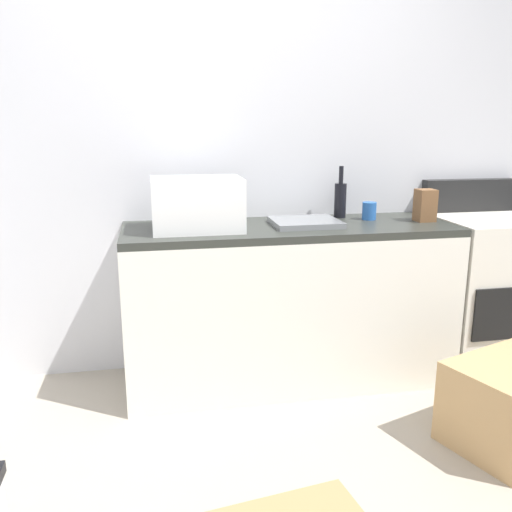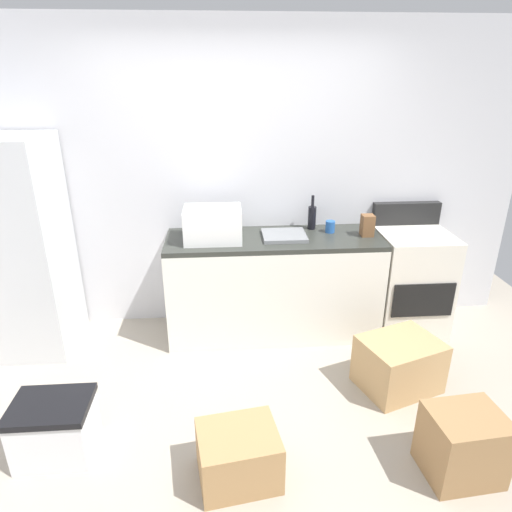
{
  "view_description": "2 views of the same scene",
  "coord_description": "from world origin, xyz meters",
  "px_view_note": "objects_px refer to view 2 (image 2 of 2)",
  "views": [
    {
      "loc": [
        -0.43,
        -1.6,
        1.44
      ],
      "look_at": [
        0.05,
        0.87,
        0.82
      ],
      "focal_mm": 37.91,
      "sensor_mm": 36.0,
      "label": 1
    },
    {
      "loc": [
        -0.12,
        -2.31,
        2.19
      ],
      "look_at": [
        0.13,
        0.9,
        0.86
      ],
      "focal_mm": 31.65,
      "sensor_mm": 36.0,
      "label": 2
    }
  ],
  "objects_px": {
    "wine_bottle": "(312,217)",
    "knife_block": "(367,225)",
    "storage_bin": "(55,429)",
    "stove_oven": "(409,279)",
    "coffee_mug": "(330,227)",
    "refrigerator": "(18,249)",
    "cardboard_box_large": "(238,455)",
    "microwave": "(213,224)",
    "cardboard_box_medium": "(463,444)",
    "cardboard_box_small": "(399,364)"
  },
  "relations": [
    {
      "from": "cardboard_box_small",
      "to": "stove_oven",
      "type": "bearing_deg",
      "value": 65.71
    },
    {
      "from": "microwave",
      "to": "storage_bin",
      "type": "xyz_separation_m",
      "value": [
        -0.96,
        -1.29,
        -0.84
      ]
    },
    {
      "from": "refrigerator",
      "to": "cardboard_box_medium",
      "type": "distance_m",
      "value": 3.43
    },
    {
      "from": "stove_oven",
      "to": "wine_bottle",
      "type": "xyz_separation_m",
      "value": [
        -0.87,
        0.19,
        0.54
      ]
    },
    {
      "from": "storage_bin",
      "to": "cardboard_box_medium",
      "type": "bearing_deg",
      "value": -7.61
    },
    {
      "from": "coffee_mug",
      "to": "knife_block",
      "type": "height_order",
      "value": "knife_block"
    },
    {
      "from": "wine_bottle",
      "to": "knife_block",
      "type": "height_order",
      "value": "wine_bottle"
    },
    {
      "from": "cardboard_box_small",
      "to": "cardboard_box_large",
      "type": "bearing_deg",
      "value": -148.99
    },
    {
      "from": "wine_bottle",
      "to": "cardboard_box_large",
      "type": "bearing_deg",
      "value": -112.26
    },
    {
      "from": "knife_block",
      "to": "cardboard_box_medium",
      "type": "relative_size",
      "value": 0.43
    },
    {
      "from": "knife_block",
      "to": "cardboard_box_small",
      "type": "distance_m",
      "value": 1.15
    },
    {
      "from": "refrigerator",
      "to": "wine_bottle",
      "type": "xyz_separation_m",
      "value": [
        2.4,
        0.24,
        0.13
      ]
    },
    {
      "from": "cardboard_box_large",
      "to": "coffee_mug",
      "type": "bearing_deg",
      "value": 62.56
    },
    {
      "from": "wine_bottle",
      "to": "cardboard_box_large",
      "type": "distance_m",
      "value": 2.09
    },
    {
      "from": "refrigerator",
      "to": "coffee_mug",
      "type": "bearing_deg",
      "value": 3.16
    },
    {
      "from": "cardboard_box_medium",
      "to": "cardboard_box_small",
      "type": "bearing_deg",
      "value": 95.57
    },
    {
      "from": "refrigerator",
      "to": "knife_block",
      "type": "bearing_deg",
      "value": 0.66
    },
    {
      "from": "knife_block",
      "to": "stove_oven",
      "type": "bearing_deg",
      "value": 2.92
    },
    {
      "from": "wine_bottle",
      "to": "knife_block",
      "type": "xyz_separation_m",
      "value": [
        0.43,
        -0.21,
        -0.02
      ]
    },
    {
      "from": "stove_oven",
      "to": "wine_bottle",
      "type": "distance_m",
      "value": 1.04
    },
    {
      "from": "cardboard_box_medium",
      "to": "storage_bin",
      "type": "xyz_separation_m",
      "value": [
        -2.38,
        0.32,
        -0.02
      ]
    },
    {
      "from": "coffee_mug",
      "to": "storage_bin",
      "type": "distance_m",
      "value": 2.53
    },
    {
      "from": "stove_oven",
      "to": "cardboard_box_large",
      "type": "relative_size",
      "value": 2.45
    },
    {
      "from": "cardboard_box_medium",
      "to": "refrigerator",
      "type": "bearing_deg",
      "value": 151.87
    },
    {
      "from": "stove_oven",
      "to": "cardboard_box_large",
      "type": "distance_m",
      "value": 2.26
    },
    {
      "from": "cardboard_box_large",
      "to": "refrigerator",
      "type": "bearing_deg",
      "value": 137.84
    },
    {
      "from": "stove_oven",
      "to": "knife_block",
      "type": "relative_size",
      "value": 6.11
    },
    {
      "from": "stove_oven",
      "to": "cardboard_box_medium",
      "type": "height_order",
      "value": "stove_oven"
    },
    {
      "from": "cardboard_box_medium",
      "to": "storage_bin",
      "type": "height_order",
      "value": "cardboard_box_medium"
    },
    {
      "from": "coffee_mug",
      "to": "storage_bin",
      "type": "relative_size",
      "value": 0.22
    },
    {
      "from": "coffee_mug",
      "to": "wine_bottle",
      "type": "bearing_deg",
      "value": 144.07
    },
    {
      "from": "stove_oven",
      "to": "knife_block",
      "type": "height_order",
      "value": "stove_oven"
    },
    {
      "from": "microwave",
      "to": "knife_block",
      "type": "relative_size",
      "value": 2.56
    },
    {
      "from": "wine_bottle",
      "to": "knife_block",
      "type": "relative_size",
      "value": 1.67
    },
    {
      "from": "cardboard_box_large",
      "to": "microwave",
      "type": "bearing_deg",
      "value": 94.99
    },
    {
      "from": "storage_bin",
      "to": "cardboard_box_small",
      "type": "bearing_deg",
      "value": 11.55
    },
    {
      "from": "refrigerator",
      "to": "coffee_mug",
      "type": "height_order",
      "value": "refrigerator"
    },
    {
      "from": "stove_oven",
      "to": "coffee_mug",
      "type": "distance_m",
      "value": 0.88
    },
    {
      "from": "wine_bottle",
      "to": "knife_block",
      "type": "bearing_deg",
      "value": -26.09
    },
    {
      "from": "wine_bottle",
      "to": "cardboard_box_large",
      "type": "relative_size",
      "value": 0.67
    },
    {
      "from": "refrigerator",
      "to": "knife_block",
      "type": "distance_m",
      "value": 2.83
    },
    {
      "from": "stove_oven",
      "to": "wine_bottle",
      "type": "bearing_deg",
      "value": 167.83
    },
    {
      "from": "wine_bottle",
      "to": "cardboard_box_small",
      "type": "height_order",
      "value": "wine_bottle"
    },
    {
      "from": "refrigerator",
      "to": "cardboard_box_large",
      "type": "height_order",
      "value": "refrigerator"
    },
    {
      "from": "microwave",
      "to": "cardboard_box_large",
      "type": "distance_m",
      "value": 1.78
    },
    {
      "from": "storage_bin",
      "to": "stove_oven",
      "type": "bearing_deg",
      "value": 26.18
    },
    {
      "from": "refrigerator",
      "to": "cardboard_box_medium",
      "type": "relative_size",
      "value": 4.23
    },
    {
      "from": "wine_bottle",
      "to": "cardboard_box_small",
      "type": "bearing_deg",
      "value": -64.93
    },
    {
      "from": "cardboard_box_large",
      "to": "wine_bottle",
      "type": "bearing_deg",
      "value": 67.74
    },
    {
      "from": "microwave",
      "to": "cardboard_box_small",
      "type": "relative_size",
      "value": 0.85
    }
  ]
}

